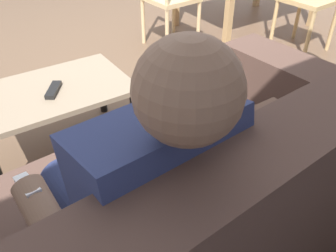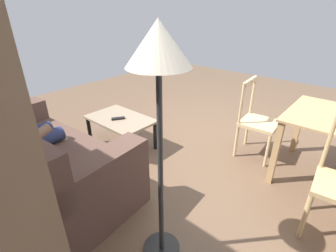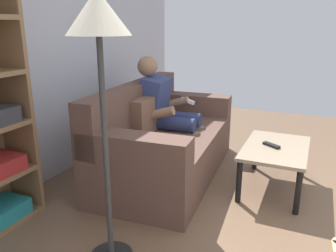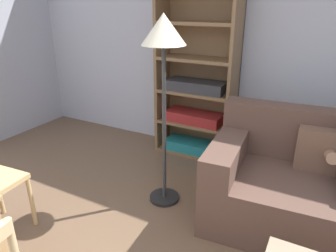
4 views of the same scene
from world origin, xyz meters
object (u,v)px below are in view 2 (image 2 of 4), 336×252
tv_remote (118,118)px  coffee_table (121,122)px  couch (40,163)px  floor_lamp (159,72)px  person_lounging (20,134)px  dining_chair_facing_couch (257,121)px

tv_remote → coffee_table: bearing=137.9°
couch → floor_lamp: bearing=-169.1°
person_lounging → floor_lamp: (-1.55, -0.31, 0.79)m
coffee_table → tv_remote: bearing=104.2°
couch → coffee_table: couch is taller
person_lounging → tv_remote: bearing=-94.3°
dining_chair_facing_couch → person_lounging: bearing=54.6°
couch → tv_remote: 1.07m
coffee_table → person_lounging: bearing=86.3°
person_lounging → tv_remote: person_lounging is taller
couch → person_lounging: (0.18, 0.05, 0.28)m
couch → coffee_table: (0.11, -1.10, 0.02)m
person_lounging → dining_chair_facing_couch: 2.60m
coffee_table → floor_lamp: bearing=150.5°
couch → floor_lamp: size_ratio=1.18×
couch → coffee_table: size_ratio=2.27×
floor_lamp → coffee_table: bearing=-29.5°
coffee_table → tv_remote: size_ratio=5.13×
coffee_table → floor_lamp: size_ratio=0.52×
tv_remote → dining_chair_facing_couch: (-1.42, -1.01, 0.03)m
person_lounging → floor_lamp: 1.77m
person_lounging → coffee_table: 1.18m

